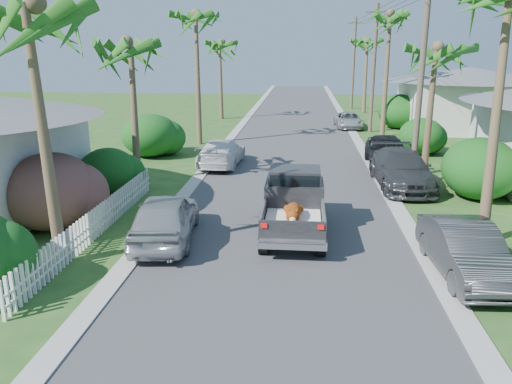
# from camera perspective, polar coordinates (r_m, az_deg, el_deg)

# --- Properties ---
(ground) EXTENTS (120.00, 120.00, 0.00)m
(ground) POSITION_cam_1_polar(r_m,az_deg,el_deg) (11.13, 1.69, -15.98)
(ground) COLOR #23491B
(ground) RESTS_ON ground
(road) EXTENTS (8.00, 100.00, 0.02)m
(road) POSITION_cam_1_polar(r_m,az_deg,el_deg) (34.93, 4.30, 6.25)
(road) COLOR #38383A
(road) RESTS_ON ground
(curb_left) EXTENTS (0.60, 100.00, 0.06)m
(curb_left) POSITION_cam_1_polar(r_m,az_deg,el_deg) (35.26, -2.74, 6.40)
(curb_left) COLOR #A5A39E
(curb_left) RESTS_ON ground
(curb_right) EXTENTS (0.60, 100.00, 0.06)m
(curb_right) POSITION_cam_1_polar(r_m,az_deg,el_deg) (35.13, 11.37, 6.07)
(curb_right) COLOR #A5A39E
(curb_right) RESTS_ON ground
(pickup_truck) EXTENTS (1.98, 5.12, 2.06)m
(pickup_truck) POSITION_cam_1_polar(r_m,az_deg,el_deg) (16.77, 4.37, -1.00)
(pickup_truck) COLOR black
(pickup_truck) RESTS_ON ground
(parked_car_rn) EXTENTS (1.73, 4.39, 1.42)m
(parked_car_rn) POSITION_cam_1_polar(r_m,az_deg,el_deg) (14.54, 22.82, -6.21)
(parked_car_rn) COLOR #2D3032
(parked_car_rn) RESTS_ON ground
(parked_car_rm) EXTENTS (2.41, 5.56, 1.59)m
(parked_car_rm) POSITION_cam_1_polar(r_m,az_deg,el_deg) (22.95, 16.31, 2.51)
(parked_car_rm) COLOR #2F3135
(parked_car_rm) RESTS_ON ground
(parked_car_rf) EXTENTS (1.97, 4.75, 1.61)m
(parked_car_rf) POSITION_cam_1_polar(r_m,az_deg,el_deg) (26.82, 14.75, 4.52)
(parked_car_rf) COLOR black
(parked_car_rf) RESTS_ON ground
(parked_car_rd) EXTENTS (2.17, 4.37, 1.19)m
(parked_car_rd) POSITION_cam_1_polar(r_m,az_deg,el_deg) (39.72, 10.53, 8.06)
(parked_car_rd) COLOR #B0B3B7
(parked_car_rd) RESTS_ON ground
(parked_car_ln) EXTENTS (2.31, 4.72, 1.55)m
(parked_car_ln) POSITION_cam_1_polar(r_m,az_deg,el_deg) (16.02, -10.34, -2.91)
(parked_car_ln) COLOR #ABADB2
(parked_car_ln) RESTS_ON ground
(parked_car_lf) EXTENTS (2.17, 4.88, 1.39)m
(parked_car_lf) POSITION_cam_1_polar(r_m,az_deg,el_deg) (26.22, -3.97, 4.52)
(parked_car_lf) COLOR white
(parked_car_lf) RESTS_ON ground
(palm_l_a) EXTENTS (4.40, 4.40, 8.20)m
(palm_l_a) POSITION_cam_1_polar(r_m,az_deg,el_deg) (14.18, -24.58, 18.83)
(palm_l_a) COLOR brown
(palm_l_a) RESTS_ON ground
(palm_l_b) EXTENTS (4.40, 4.40, 7.40)m
(palm_l_b) POSITION_cam_1_polar(r_m,az_deg,el_deg) (22.66, -14.25, 16.16)
(palm_l_b) COLOR brown
(palm_l_b) RESTS_ON ground
(palm_l_c) EXTENTS (4.40, 4.40, 9.20)m
(palm_l_c) POSITION_cam_1_polar(r_m,az_deg,el_deg) (32.17, -6.90, 19.48)
(palm_l_c) COLOR brown
(palm_l_c) RESTS_ON ground
(palm_l_d) EXTENTS (4.40, 4.40, 7.70)m
(palm_l_d) POSITION_cam_1_polar(r_m,az_deg,el_deg) (44.00, -4.14, 16.66)
(palm_l_d) COLOR brown
(palm_l_d) RESTS_ON ground
(palm_r_b) EXTENTS (4.40, 4.40, 7.20)m
(palm_r_b) POSITION_cam_1_polar(r_m,az_deg,el_deg) (25.17, 19.89, 15.21)
(palm_r_b) COLOR brown
(palm_r_b) RESTS_ON ground
(palm_r_c) EXTENTS (4.40, 4.40, 9.40)m
(palm_r_c) POSITION_cam_1_polar(r_m,az_deg,el_deg) (35.95, 15.13, 19.00)
(palm_r_c) COLOR brown
(palm_r_c) RESTS_ON ground
(palm_r_d) EXTENTS (4.40, 4.40, 8.00)m
(palm_r_d) POSITION_cam_1_polar(r_m,az_deg,el_deg) (49.79, 12.65, 16.59)
(palm_r_d) COLOR brown
(palm_r_d) RESTS_ON ground
(shrub_l_b) EXTENTS (3.00, 3.30, 2.60)m
(shrub_l_b) POSITION_cam_1_polar(r_m,az_deg,el_deg) (18.14, -22.37, 0.09)
(shrub_l_b) COLOR #A6174A
(shrub_l_b) RESTS_ON ground
(shrub_l_c) EXTENTS (2.40, 2.64, 2.00)m
(shrub_l_c) POSITION_cam_1_polar(r_m,az_deg,el_deg) (21.56, -16.56, 2.19)
(shrub_l_c) COLOR #154814
(shrub_l_c) RESTS_ON ground
(shrub_l_d) EXTENTS (3.20, 3.52, 2.40)m
(shrub_l_d) POSITION_cam_1_polar(r_m,az_deg,el_deg) (29.11, -11.97, 6.36)
(shrub_l_d) COLOR #154814
(shrub_l_d) RESTS_ON ground
(shrub_r_b) EXTENTS (3.00, 3.30, 2.50)m
(shrub_r_b) POSITION_cam_1_polar(r_m,az_deg,el_deg) (22.17, 24.23, 2.47)
(shrub_r_b) COLOR #154814
(shrub_r_b) RESTS_ON ground
(shrub_r_c) EXTENTS (2.60, 2.86, 2.10)m
(shrub_r_c) POSITION_cam_1_polar(r_m,az_deg,el_deg) (30.63, 18.40, 6.07)
(shrub_r_c) COLOR #154814
(shrub_r_c) RESTS_ON ground
(shrub_r_d) EXTENTS (3.20, 3.52, 2.60)m
(shrub_r_d) POSITION_cam_1_polar(r_m,az_deg,el_deg) (40.39, 16.04, 8.85)
(shrub_r_d) COLOR #154814
(shrub_r_d) RESTS_ON ground
(picket_fence) EXTENTS (0.10, 11.00, 1.00)m
(picket_fence) POSITION_cam_1_polar(r_m,az_deg,el_deg) (17.17, -17.50, -3.09)
(picket_fence) COLOR white
(picket_fence) RESTS_ON ground
(house_right_far) EXTENTS (9.00, 8.00, 4.60)m
(house_right_far) POSITION_cam_1_polar(r_m,az_deg,el_deg) (41.52, 23.01, 9.53)
(house_right_far) COLOR silver
(house_right_far) RESTS_ON ground
(utility_pole_b) EXTENTS (1.60, 0.26, 9.00)m
(utility_pole_b) POSITION_cam_1_polar(r_m,az_deg,el_deg) (23.03, 18.32, 11.98)
(utility_pole_b) COLOR brown
(utility_pole_b) RESTS_ON ground
(utility_pole_c) EXTENTS (1.60, 0.26, 9.00)m
(utility_pole_c) POSITION_cam_1_polar(r_m,az_deg,el_deg) (37.79, 13.31, 13.61)
(utility_pole_c) COLOR brown
(utility_pole_c) RESTS_ON ground
(utility_pole_d) EXTENTS (1.60, 0.26, 9.00)m
(utility_pole_d) POSITION_cam_1_polar(r_m,az_deg,el_deg) (52.69, 11.10, 14.30)
(utility_pole_d) COLOR brown
(utility_pole_d) RESTS_ON ground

